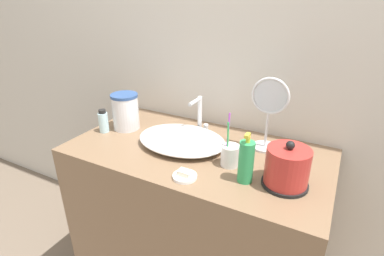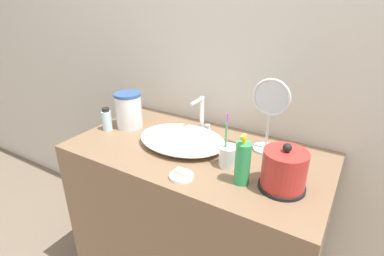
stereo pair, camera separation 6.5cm
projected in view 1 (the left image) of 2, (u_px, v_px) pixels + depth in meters
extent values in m
cube|color=beige|center=(229.00, 31.00, 1.41)|extent=(6.00, 0.04, 2.60)
cube|color=brown|center=(196.00, 222.00, 1.51)|extent=(1.15, 0.61, 0.83)
ellipsoid|color=white|center=(182.00, 139.00, 1.36)|extent=(0.41, 0.31, 0.06)
cylinder|color=silver|center=(200.00, 114.00, 1.49)|extent=(0.02, 0.02, 0.18)
cylinder|color=silver|center=(195.00, 101.00, 1.41)|extent=(0.02, 0.11, 0.02)
cylinder|color=silver|center=(206.00, 128.00, 1.50)|extent=(0.02, 0.02, 0.04)
cylinder|color=black|center=(285.00, 184.00, 1.09)|extent=(0.17, 0.17, 0.01)
cylinder|color=#B22D28|center=(287.00, 168.00, 1.06)|extent=(0.16, 0.16, 0.15)
sphere|color=black|center=(290.00, 145.00, 1.02)|extent=(0.03, 0.03, 0.03)
cylinder|color=silver|center=(230.00, 155.00, 1.20)|extent=(0.07, 0.07, 0.09)
cylinder|color=green|center=(228.00, 141.00, 1.17)|extent=(0.01, 0.01, 0.15)
cylinder|color=#B24CCC|center=(228.00, 136.00, 1.17)|extent=(0.01, 0.03, 0.19)
cylinder|color=#2D9956|center=(246.00, 162.00, 1.08)|extent=(0.06, 0.06, 0.16)
cylinder|color=gold|center=(248.00, 139.00, 1.04)|extent=(0.02, 0.02, 0.02)
cube|color=gold|center=(247.00, 136.00, 1.03)|extent=(0.01, 0.03, 0.01)
cylinder|color=silver|center=(104.00, 123.00, 1.49)|extent=(0.05, 0.05, 0.10)
cylinder|color=black|center=(102.00, 111.00, 1.46)|extent=(0.04, 0.04, 0.02)
cylinder|color=white|center=(185.00, 176.00, 1.13)|extent=(0.09, 0.09, 0.01)
cube|color=#EFE5C6|center=(185.00, 173.00, 1.12)|extent=(0.05, 0.04, 0.02)
cylinder|color=silver|center=(265.00, 147.00, 1.35)|extent=(0.11, 0.11, 0.01)
cylinder|color=silver|center=(267.00, 130.00, 1.32)|extent=(0.01, 0.01, 0.16)
torus|color=silver|center=(270.00, 96.00, 1.25)|extent=(0.16, 0.01, 0.16)
cylinder|color=silver|center=(270.00, 96.00, 1.25)|extent=(0.14, 0.00, 0.14)
cylinder|color=silver|center=(126.00, 113.00, 1.52)|extent=(0.13, 0.13, 0.17)
cylinder|color=#2D4C84|center=(124.00, 96.00, 1.48)|extent=(0.14, 0.14, 0.01)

